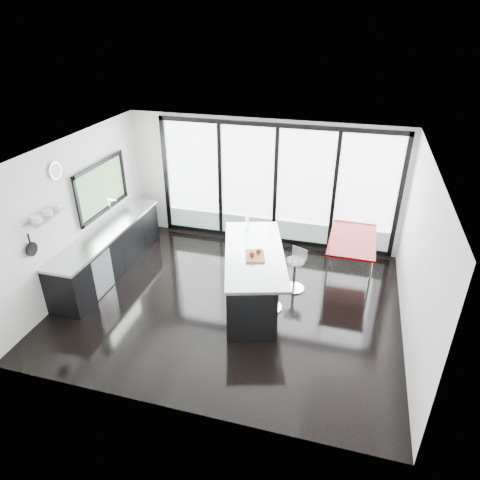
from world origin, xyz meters
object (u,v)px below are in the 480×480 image
(bar_stool_near, at_px, (270,291))
(red_table, at_px, (350,257))
(bar_stool_far, at_px, (294,275))
(island, at_px, (250,275))

(bar_stool_near, distance_m, red_table, 2.00)
(bar_stool_far, xyz_separation_m, red_table, (0.98, 0.81, 0.09))
(island, bearing_deg, bar_stool_near, -24.21)
(island, relative_size, bar_stool_near, 3.64)
(bar_stool_far, bearing_deg, island, -121.39)
(island, height_order, bar_stool_near, island)
(bar_stool_far, bearing_deg, bar_stool_near, -91.21)
(island, distance_m, red_table, 2.18)
(island, xyz_separation_m, bar_stool_near, (0.42, -0.19, -0.14))
(bar_stool_far, bearing_deg, red_table, 62.97)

